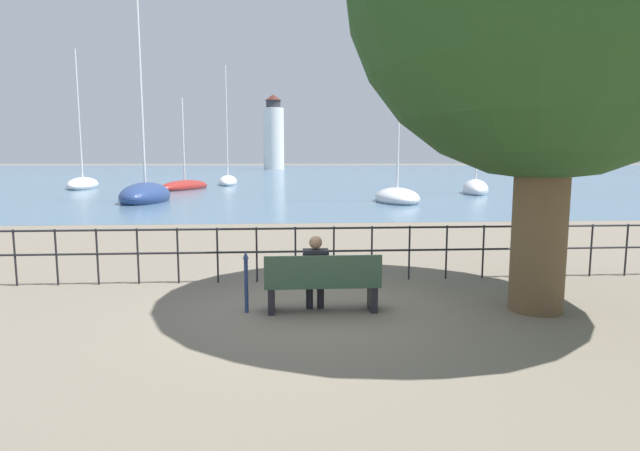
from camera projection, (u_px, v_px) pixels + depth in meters
ground_plane at (322, 311)px, 7.65m from camera, size 1000.00×1000.00×0.00m
harbor_water at (286, 168)px, 166.89m from camera, size 600.00×300.00×0.01m
park_bench at (323, 284)px, 7.54m from camera, size 1.75×0.45×0.90m
seated_person_left at (316, 270)px, 7.58m from camera, size 0.38×0.35×1.17m
promenade_railing at (315, 245)px, 9.48m from camera, size 15.43×0.04×1.05m
closed_umbrella at (246, 279)px, 7.51m from camera, size 0.09×0.09×0.94m
sailboat_0 at (228, 181)px, 49.43m from camera, size 2.24×7.40×11.91m
sailboat_1 at (475, 188)px, 35.83m from camera, size 3.54×6.01×12.67m
sailboat_2 at (83, 184)px, 42.85m from camera, size 3.75×7.80×11.99m
sailboat_3 at (146, 195)px, 28.32m from camera, size 2.51×5.62×11.71m
sailboat_4 at (397, 196)px, 28.25m from camera, size 2.49×5.12×12.71m
sailboat_5 at (185, 186)px, 40.85m from camera, size 4.00×7.00×7.68m
harbor_lighthouse at (274, 135)px, 145.20m from camera, size 5.95×5.95×21.50m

